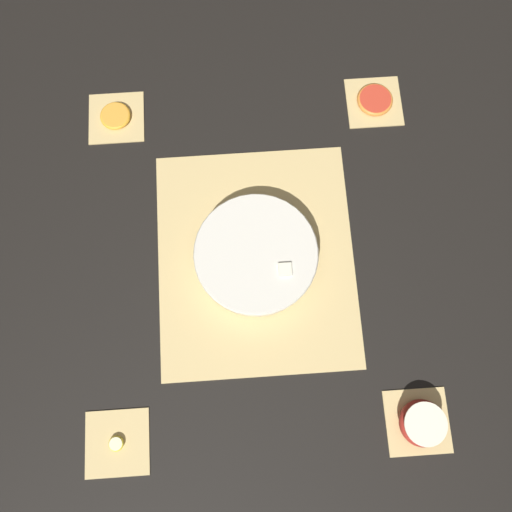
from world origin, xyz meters
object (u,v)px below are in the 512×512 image
at_px(fruit_salad_bowl, 256,255).
at_px(grapefruit_slice, 375,100).
at_px(orange_slice_whole, 115,116).
at_px(banana_coin_single, 116,444).
at_px(apple_half, 422,423).

height_order(fruit_salad_bowl, grapefruit_slice, fruit_salad_bowl).
height_order(orange_slice_whole, grapefruit_slice, grapefruit_slice).
bearing_deg(banana_coin_single, orange_slice_whole, 180.00).
bearing_deg(apple_half, banana_coin_single, -90.00).
relative_size(fruit_salad_bowl, orange_slice_whole, 3.70).
bearing_deg(orange_slice_whole, fruit_salad_bowl, 40.08).
bearing_deg(banana_coin_single, apple_half, 90.00).
xyz_separation_m(fruit_salad_bowl, grapefruit_slice, (-0.35, 0.30, -0.03)).
xyz_separation_m(apple_half, orange_slice_whole, (-0.71, -0.60, -0.02)).
relative_size(apple_half, grapefruit_slice, 1.08).
height_order(banana_coin_single, grapefruit_slice, grapefruit_slice).
height_order(apple_half, orange_slice_whole, apple_half).
distance_m(orange_slice_whole, grapefruit_slice, 0.60).
relative_size(fruit_salad_bowl, apple_half, 2.88).
bearing_deg(apple_half, fruit_salad_bowl, -139.86).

